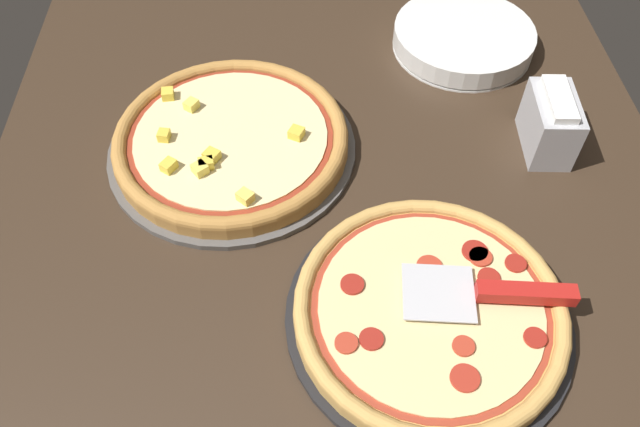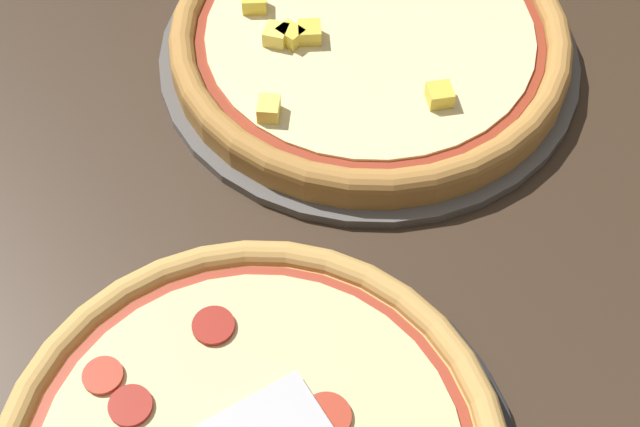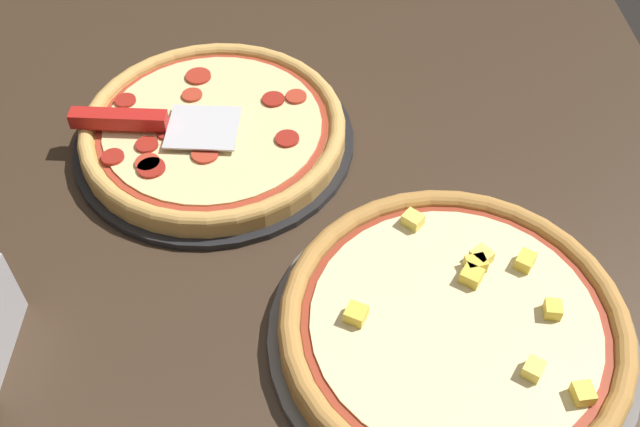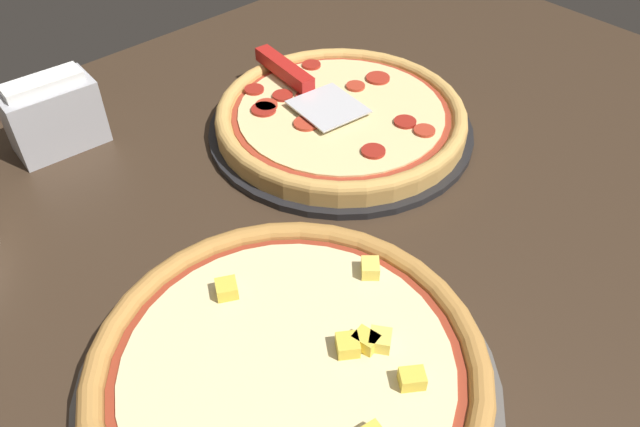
% 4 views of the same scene
% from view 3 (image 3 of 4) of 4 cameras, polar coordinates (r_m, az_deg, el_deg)
% --- Properties ---
extents(ground_plane, '(1.38, 1.06, 0.04)m').
position_cam_3_polar(ground_plane, '(0.95, -1.45, 0.87)').
color(ground_plane, '#38281C').
extents(pizza_pan_front, '(0.37, 0.37, 0.01)m').
position_cam_3_polar(pizza_pan_front, '(1.01, -8.00, 5.52)').
color(pizza_pan_front, black).
rests_on(pizza_pan_front, ground_plane).
extents(pizza_front, '(0.35, 0.35, 0.03)m').
position_cam_3_polar(pizza_front, '(1.00, -8.14, 6.41)').
color(pizza_front, tan).
rests_on(pizza_front, pizza_pan_front).
extents(pizza_pan_back, '(0.39, 0.39, 0.01)m').
position_cam_3_polar(pizza_pan_back, '(0.82, 9.98, -9.16)').
color(pizza_pan_back, '#565451').
rests_on(pizza_pan_back, ground_plane).
extents(pizza_back, '(0.37, 0.37, 0.04)m').
position_cam_3_polar(pizza_back, '(0.80, 10.20, -8.32)').
color(pizza_back, '#B77F3D').
rests_on(pizza_back, pizza_pan_back).
extents(serving_spatula, '(0.09, 0.22, 0.02)m').
position_cam_3_polar(serving_spatula, '(0.99, -13.57, 6.86)').
color(serving_spatula, silver).
rests_on(serving_spatula, pizza_front).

